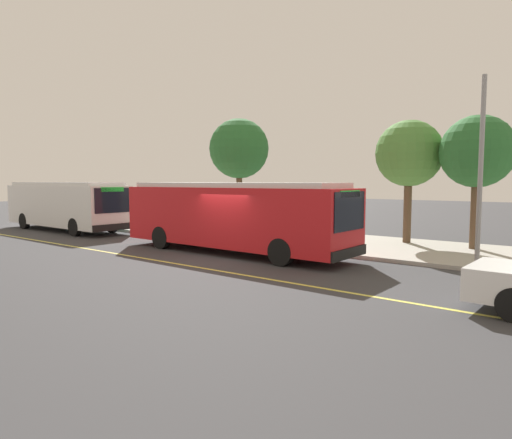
{
  "coord_description": "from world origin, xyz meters",
  "views": [
    {
      "loc": [
        11.59,
        -13.06,
        3.0
      ],
      "look_at": [
        0.58,
        1.0,
        1.47
      ],
      "focal_mm": 31.28,
      "sensor_mm": 36.0,
      "label": 1
    }
  ],
  "objects_px": {
    "transit_bus_main": "(233,215)",
    "waiting_bench": "(293,229)",
    "route_sign_post": "(303,205)",
    "transit_bus_second": "(66,204)"
  },
  "relations": [
    {
      "from": "route_sign_post",
      "to": "transit_bus_main",
      "type": "bearing_deg",
      "value": -126.08
    },
    {
      "from": "transit_bus_main",
      "to": "waiting_bench",
      "type": "bearing_deg",
      "value": 90.49
    },
    {
      "from": "waiting_bench",
      "to": "route_sign_post",
      "type": "xyz_separation_m",
      "value": [
        1.91,
        -2.12,
        1.32
      ]
    },
    {
      "from": "transit_bus_main",
      "to": "transit_bus_second",
      "type": "relative_size",
      "value": 1.07
    },
    {
      "from": "transit_bus_second",
      "to": "route_sign_post",
      "type": "xyz_separation_m",
      "value": [
        15.51,
        2.41,
        0.34
      ]
    },
    {
      "from": "waiting_bench",
      "to": "route_sign_post",
      "type": "height_order",
      "value": "route_sign_post"
    },
    {
      "from": "waiting_bench",
      "to": "route_sign_post",
      "type": "distance_m",
      "value": 3.14
    },
    {
      "from": "transit_bus_second",
      "to": "waiting_bench",
      "type": "xyz_separation_m",
      "value": [
        13.6,
        4.52,
        -0.98
      ]
    },
    {
      "from": "transit_bus_main",
      "to": "waiting_bench",
      "type": "relative_size",
      "value": 6.8
    },
    {
      "from": "transit_bus_main",
      "to": "route_sign_post",
      "type": "relative_size",
      "value": 3.89
    }
  ]
}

